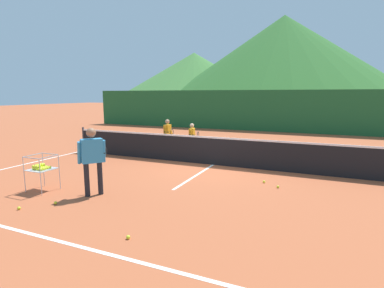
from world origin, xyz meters
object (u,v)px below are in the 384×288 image
at_px(student_1, 192,136).
at_px(tennis_ball_5, 264,182).
at_px(ball_cart, 41,168).
at_px(tennis_ball_0, 278,187).
at_px(student_0, 168,133).
at_px(instructor, 92,155).
at_px(tennis_ball_1, 128,237).
at_px(tennis_ball_2, 55,203).
at_px(tennis_ball_4, 19,208).
at_px(tennis_net, 213,151).

distance_m(student_1, tennis_ball_5, 4.54).
bearing_deg(ball_cart, tennis_ball_0, 25.56).
distance_m(student_0, tennis_ball_0, 5.93).
height_order(instructor, student_1, instructor).
distance_m(tennis_ball_0, tennis_ball_5, 0.52).
distance_m(student_1, tennis_ball_0, 5.05).
xyz_separation_m(tennis_ball_1, tennis_ball_5, (1.48, 4.20, 0.00)).
relative_size(tennis_ball_0, tennis_ball_2, 1.00).
bearing_deg(tennis_ball_4, tennis_ball_1, -3.15).
height_order(instructor, tennis_ball_1, instructor).
height_order(tennis_ball_1, tennis_ball_5, same).
height_order(instructor, ball_cart, instructor).
distance_m(instructor, student_0, 5.62).
distance_m(student_1, ball_cart, 6.02).
relative_size(tennis_ball_1, tennis_ball_4, 1.00).
relative_size(ball_cart, tennis_ball_2, 13.22).
xyz_separation_m(tennis_ball_1, tennis_ball_2, (-2.43, 0.70, 0.00)).
bearing_deg(student_1, tennis_net, -45.44).
xyz_separation_m(student_0, ball_cart, (-0.48, -5.78, -0.23)).
bearing_deg(tennis_net, tennis_ball_5, -36.09).
bearing_deg(student_0, instructor, -80.12).
bearing_deg(tennis_ball_0, student_0, 147.10).
relative_size(instructor, tennis_ball_2, 23.90).
bearing_deg(student_1, instructor, -91.44).
relative_size(tennis_net, student_0, 8.41).
xyz_separation_m(tennis_net, tennis_ball_1, (0.52, -5.65, -0.47)).
bearing_deg(student_1, tennis_ball_1, -74.74).
distance_m(tennis_ball_2, tennis_ball_5, 5.25).
relative_size(student_1, tennis_ball_4, 18.37).
bearing_deg(student_0, tennis_ball_4, -88.64).
bearing_deg(tennis_ball_5, tennis_net, 143.91).
distance_m(tennis_net, tennis_ball_2, 5.33).
distance_m(tennis_net, tennis_ball_5, 2.52).
xyz_separation_m(tennis_net, tennis_ball_2, (-1.91, -4.95, -0.47)).
bearing_deg(tennis_ball_1, tennis_ball_0, 63.91).
xyz_separation_m(tennis_ball_4, tennis_ball_5, (4.36, 4.04, 0.00)).
relative_size(instructor, student_1, 1.30).
bearing_deg(tennis_ball_2, tennis_ball_4, -129.33).
bearing_deg(tennis_ball_4, instructor, 59.94).
height_order(tennis_net, instructor, instructor).
bearing_deg(tennis_ball_0, tennis_net, 143.70).
height_order(tennis_ball_4, tennis_ball_5, same).
xyz_separation_m(tennis_ball_2, tennis_ball_5, (3.91, 3.50, 0.00)).
bearing_deg(tennis_ball_1, tennis_ball_4, 176.85).
bearing_deg(tennis_ball_1, student_0, 113.25).
bearing_deg(tennis_ball_2, ball_cart, 151.49).
distance_m(tennis_net, ball_cart, 5.29).
relative_size(student_1, ball_cart, 1.39).
relative_size(ball_cart, tennis_ball_1, 13.22).
bearing_deg(tennis_ball_0, tennis_ball_4, -142.07).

